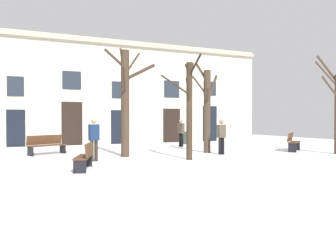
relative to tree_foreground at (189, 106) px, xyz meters
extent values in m
plane|color=white|center=(0.26, 0.81, -2.20)|extent=(34.27, 34.27, 0.00)
cube|color=beige|center=(0.26, 10.26, 1.30)|extent=(21.42, 0.40, 7.00)
cube|color=#B1A993|center=(0.26, 10.01, 4.55)|extent=(21.42, 0.30, 0.24)
cube|color=black|center=(-6.39, 10.04, -1.08)|extent=(1.04, 0.08, 2.23)
cube|color=#262D38|center=(-6.39, 10.04, 1.42)|extent=(0.94, 0.06, 1.18)
cube|color=black|center=(-3.12, 10.04, -0.82)|extent=(1.28, 0.08, 2.75)
cube|color=#262D38|center=(-3.12, 10.04, 1.93)|extent=(1.16, 0.06, 1.14)
cube|color=black|center=(0.02, 10.04, -1.06)|extent=(1.22, 0.08, 2.27)
cube|color=#262D38|center=(0.02, 10.04, 1.43)|extent=(1.10, 0.06, 1.11)
cube|color=black|center=(3.86, 10.04, -0.99)|extent=(1.31, 0.08, 2.41)
cube|color=#262D38|center=(3.86, 10.04, 1.62)|extent=(1.18, 0.06, 1.20)
cube|color=black|center=(7.04, 10.04, -0.87)|extent=(1.18, 0.08, 2.65)
cube|color=#262D38|center=(7.04, 10.04, 1.78)|extent=(1.07, 0.06, 1.05)
cylinder|color=#382B1E|center=(0.02, 0.01, -0.22)|extent=(0.25, 0.25, 3.95)
cylinder|color=#382B1E|center=(-0.30, -0.48, 0.57)|extent=(0.73, 1.08, 0.92)
cylinder|color=#382B1E|center=(0.22, 0.24, 1.38)|extent=(0.52, 0.57, 0.94)
cylinder|color=#382B1E|center=(0.02, -0.45, 1.57)|extent=(0.10, 0.97, 0.78)
cylinder|color=#382B1E|center=(0.17, 0.47, 1.55)|extent=(0.41, 0.99, 0.60)
cylinder|color=#382B1E|center=(-0.54, 0.17, 0.84)|extent=(1.17, 0.41, 0.82)
cylinder|color=#423326|center=(-2.03, 2.15, 0.14)|extent=(0.36, 0.36, 4.67)
cylinder|color=#423326|center=(-1.46, 1.84, 1.50)|extent=(1.27, 0.76, 0.75)
cylinder|color=#423326|center=(-1.97, 2.71, 2.08)|extent=(0.24, 1.22, 1.40)
cylinder|color=#423326|center=(-2.45, 2.26, 2.09)|extent=(0.95, 0.36, 0.88)
cylinder|color=#423326|center=(-2.28, 1.46, 1.06)|extent=(0.60, 1.44, 1.10)
cylinder|color=#423326|center=(-1.56, 2.59, 1.98)|extent=(1.07, 0.99, 1.21)
cylinder|color=#4C3D2D|center=(6.76, -1.04, 0.91)|extent=(1.58, 0.55, 0.93)
cylinder|color=#4C3D2D|center=(7.31, -0.39, 1.87)|extent=(0.55, 0.99, 1.46)
cylinder|color=#4C3D2D|center=(7.06, -0.56, 1.59)|extent=(1.01, 0.61, 1.28)
cylinder|color=#423326|center=(2.19, 2.27, -0.17)|extent=(0.34, 0.34, 4.06)
cylinder|color=#423326|center=(2.03, 2.50, 1.76)|extent=(0.50, 0.62, 0.94)
cylinder|color=#423326|center=(1.96, 1.84, 0.60)|extent=(0.58, 0.96, 0.76)
cylinder|color=#423326|center=(2.57, 2.45, 0.95)|extent=(0.91, 0.51, 1.49)
cylinder|color=#423326|center=(2.44, 2.65, 1.56)|extent=(0.61, 0.87, 0.82)
cylinder|color=#423326|center=(1.94, 2.55, 1.11)|extent=(0.62, 0.68, 1.05)
cylinder|color=#2D3D2D|center=(3.89, 8.07, -1.80)|extent=(0.44, 0.44, 0.78)
torus|color=black|center=(3.89, 8.07, -1.40)|extent=(0.46, 0.46, 0.04)
cube|color=#51331E|center=(6.69, 1.10, -1.72)|extent=(1.46, 1.28, 0.05)
cube|color=#51331E|center=(6.57, 1.25, -1.46)|extent=(1.27, 1.03, 0.43)
cube|color=black|center=(6.14, 0.67, -1.96)|extent=(0.29, 0.34, 0.48)
torus|color=black|center=(6.24, 0.54, -2.12)|extent=(0.15, 0.13, 0.17)
cube|color=black|center=(7.24, 1.53, -1.96)|extent=(0.29, 0.34, 0.48)
torus|color=black|center=(7.34, 1.40, -2.12)|extent=(0.15, 0.13, 0.17)
cube|color=#51331E|center=(-4.43, -1.04, -1.77)|extent=(0.93, 1.70, 0.05)
cube|color=#51331E|center=(-4.25, -1.10, -1.53)|extent=(0.61, 1.59, 0.42)
cube|color=black|center=(-4.18, -0.31, -1.98)|extent=(0.38, 0.18, 0.42)
torus|color=black|center=(-4.34, -0.26, -2.12)|extent=(0.08, 0.17, 0.17)
cube|color=black|center=(-4.67, -1.76, -1.98)|extent=(0.38, 0.18, 0.42)
torus|color=black|center=(-4.82, -1.71, -2.12)|extent=(0.08, 0.17, 0.17)
cube|color=#51331E|center=(-5.08, 4.53, -1.77)|extent=(1.81, 1.23, 0.05)
cube|color=#51331E|center=(-5.18, 4.73, -1.51)|extent=(1.64, 0.89, 0.44)
cube|color=black|center=(-5.82, 4.16, -1.98)|extent=(0.25, 0.41, 0.43)
torus|color=black|center=(-5.74, 3.99, -2.12)|extent=(0.17, 0.10, 0.17)
cube|color=black|center=(-4.34, 4.91, -1.98)|extent=(0.25, 0.41, 0.43)
torus|color=black|center=(-4.25, 4.75, -2.12)|extent=(0.17, 0.10, 0.17)
cylinder|color=black|center=(2.72, 6.07, -1.80)|extent=(0.14, 0.14, 0.80)
cylinder|color=black|center=(2.67, 6.24, -1.80)|extent=(0.14, 0.14, 0.80)
cube|color=#4C4233|center=(2.69, 6.15, -1.09)|extent=(0.33, 0.43, 0.62)
sphere|color=tan|center=(2.69, 6.15, -0.64)|extent=(0.22, 0.22, 0.22)
cylinder|color=#2D271E|center=(-3.54, 1.10, -1.79)|extent=(0.14, 0.14, 0.82)
cylinder|color=#2D271E|center=(-3.72, 1.05, -1.79)|extent=(0.14, 0.14, 0.82)
cube|color=navy|center=(-3.63, 1.08, -1.06)|extent=(0.42, 0.30, 0.63)
sphere|color=tan|center=(-3.63, 1.08, -0.60)|extent=(0.22, 0.22, 0.22)
cylinder|color=black|center=(2.43, 1.23, -1.80)|extent=(0.14, 0.14, 0.79)
cylinder|color=black|center=(2.26, 1.21, -1.80)|extent=(0.14, 0.14, 0.79)
cube|color=#4C4233|center=(2.34, 1.22, -1.10)|extent=(0.40, 0.26, 0.61)
sphere|color=#9E755B|center=(2.34, 1.22, -0.66)|extent=(0.22, 0.22, 0.22)
camera|label=1|loc=(-6.48, -12.34, -0.56)|focal=36.71mm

